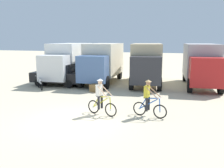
# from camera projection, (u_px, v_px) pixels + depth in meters

# --- Properties ---
(ground_plane) EXTENTS (120.00, 120.00, 0.00)m
(ground_plane) POSITION_uv_depth(u_px,v_px,m) (74.00, 121.00, 11.34)
(ground_plane) COLOR beige
(box_truck_white_box) EXTENTS (2.94, 6.93, 3.35)m
(box_truck_white_box) POSITION_uv_depth(u_px,v_px,m) (68.00, 60.00, 21.85)
(box_truck_white_box) COLOR white
(box_truck_white_box) RESTS_ON ground
(box_truck_cream_rv) EXTENTS (2.93, 6.92, 3.35)m
(box_truck_cream_rv) POSITION_uv_depth(u_px,v_px,m) (103.00, 61.00, 21.12)
(box_truck_cream_rv) COLOR beige
(box_truck_cream_rv) RESTS_ON ground
(box_truck_tan_camper) EXTENTS (3.37, 7.03, 3.35)m
(box_truck_tan_camper) POSITION_uv_depth(u_px,v_px,m) (147.00, 62.00, 20.37)
(box_truck_tan_camper) COLOR #CCB78E
(box_truck_tan_camper) RESTS_ON ground
(box_truck_grey_hauler) EXTENTS (3.03, 6.95, 3.35)m
(box_truck_grey_hauler) POSITION_uv_depth(u_px,v_px,m) (201.00, 63.00, 19.37)
(box_truck_grey_hauler) COLOR #9E9EA3
(box_truck_grey_hauler) RESTS_ON ground
(sedan_parked) EXTENTS (4.30, 2.01, 1.76)m
(sedan_parked) POSITION_uv_depth(u_px,v_px,m) (58.00, 75.00, 19.86)
(sedan_parked) COLOR black
(sedan_parked) RESTS_ON ground
(cyclist_orange_shirt) EXTENTS (1.69, 0.63, 1.82)m
(cyclist_orange_shirt) POSITION_uv_depth(u_px,v_px,m) (101.00, 98.00, 12.08)
(cyclist_orange_shirt) COLOR black
(cyclist_orange_shirt) RESTS_ON ground
(cyclist_cowboy_hat) EXTENTS (1.71, 0.56, 1.82)m
(cyclist_cowboy_hat) POSITION_uv_depth(u_px,v_px,m) (149.00, 100.00, 11.77)
(cyclist_cowboy_hat) COLOR black
(cyclist_cowboy_hat) RESTS_ON ground
(bicycle_spare) EXTENTS (1.28, 1.25, 0.97)m
(bicycle_spare) POSITION_uv_depth(u_px,v_px,m) (40.00, 84.00, 18.52)
(bicycle_spare) COLOR black
(bicycle_spare) RESTS_ON ground
(supply_crate) EXTENTS (0.88, 0.88, 0.54)m
(supply_crate) POSITION_uv_depth(u_px,v_px,m) (96.00, 88.00, 17.63)
(supply_crate) COLOR olive
(supply_crate) RESTS_ON ground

